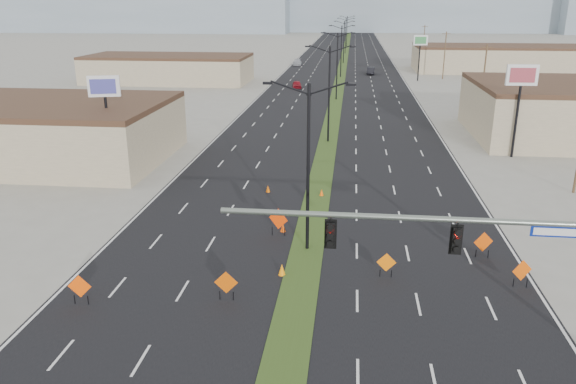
# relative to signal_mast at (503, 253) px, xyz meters

# --- Properties ---
(ground) EXTENTS (600.00, 600.00, 0.00)m
(ground) POSITION_rel_signal_mast_xyz_m (-8.56, -2.00, -4.79)
(ground) COLOR gray
(ground) RESTS_ON ground
(road_surface) EXTENTS (25.00, 400.00, 0.02)m
(road_surface) POSITION_rel_signal_mast_xyz_m (-8.56, 98.00, -4.79)
(road_surface) COLOR black
(road_surface) RESTS_ON ground
(median_strip) EXTENTS (2.00, 400.00, 0.04)m
(median_strip) POSITION_rel_signal_mast_xyz_m (-8.56, 98.00, -4.79)
(median_strip) COLOR #344B1A
(median_strip) RESTS_ON ground
(building_sw_far) EXTENTS (30.00, 14.00, 4.50)m
(building_sw_far) POSITION_rel_signal_mast_xyz_m (-40.56, 83.00, -2.54)
(building_sw_far) COLOR tan
(building_sw_far) RESTS_ON ground
(building_se_far) EXTENTS (44.00, 16.00, 5.00)m
(building_se_far) POSITION_rel_signal_mast_xyz_m (29.44, 108.00, -2.29)
(building_se_far) COLOR tan
(building_se_far) RESTS_ON ground
(mesa_west) EXTENTS (180.00, 50.00, 22.00)m
(mesa_west) POSITION_rel_signal_mast_xyz_m (-128.56, 278.00, 6.21)
(mesa_west) COLOR gray
(mesa_west) RESTS_ON ground
(mesa_center) EXTENTS (220.00, 50.00, 28.00)m
(mesa_center) POSITION_rel_signal_mast_xyz_m (31.44, 298.00, 9.21)
(mesa_center) COLOR gray
(mesa_center) RESTS_ON ground
(mesa_backdrop) EXTENTS (140.00, 50.00, 32.00)m
(mesa_backdrop) POSITION_rel_signal_mast_xyz_m (-38.56, 318.00, 11.21)
(mesa_backdrop) COLOR gray
(mesa_backdrop) RESTS_ON ground
(signal_mast) EXTENTS (16.30, 0.60, 8.00)m
(signal_mast) POSITION_rel_signal_mast_xyz_m (0.00, 0.00, 0.00)
(signal_mast) COLOR slate
(signal_mast) RESTS_ON ground
(streetlight_0) EXTENTS (5.15, 0.24, 10.02)m
(streetlight_0) POSITION_rel_signal_mast_xyz_m (-8.56, 10.00, 0.63)
(streetlight_0) COLOR black
(streetlight_0) RESTS_ON ground
(streetlight_1) EXTENTS (5.15, 0.24, 10.02)m
(streetlight_1) POSITION_rel_signal_mast_xyz_m (-8.56, 38.00, 0.63)
(streetlight_1) COLOR black
(streetlight_1) RESTS_ON ground
(streetlight_2) EXTENTS (5.15, 0.24, 10.02)m
(streetlight_2) POSITION_rel_signal_mast_xyz_m (-8.56, 66.00, 0.63)
(streetlight_2) COLOR black
(streetlight_2) RESTS_ON ground
(streetlight_3) EXTENTS (5.15, 0.24, 10.02)m
(streetlight_3) POSITION_rel_signal_mast_xyz_m (-8.56, 94.00, 0.63)
(streetlight_3) COLOR black
(streetlight_3) RESTS_ON ground
(streetlight_4) EXTENTS (5.15, 0.24, 10.02)m
(streetlight_4) POSITION_rel_signal_mast_xyz_m (-8.56, 122.00, 0.63)
(streetlight_4) COLOR black
(streetlight_4) RESTS_ON ground
(streetlight_5) EXTENTS (5.15, 0.24, 10.02)m
(streetlight_5) POSITION_rel_signal_mast_xyz_m (-8.56, 150.00, 0.63)
(streetlight_5) COLOR black
(streetlight_5) RESTS_ON ground
(streetlight_6) EXTENTS (5.15, 0.24, 10.02)m
(streetlight_6) POSITION_rel_signal_mast_xyz_m (-8.56, 178.00, 0.63)
(streetlight_6) COLOR black
(streetlight_6) RESTS_ON ground
(utility_pole_1) EXTENTS (1.60, 0.20, 9.00)m
(utility_pole_1) POSITION_rel_signal_mast_xyz_m (11.44, 58.00, -0.12)
(utility_pole_1) COLOR #4C3823
(utility_pole_1) RESTS_ON ground
(utility_pole_2) EXTENTS (1.60, 0.20, 9.00)m
(utility_pole_2) POSITION_rel_signal_mast_xyz_m (11.44, 93.00, -0.12)
(utility_pole_2) COLOR #4C3823
(utility_pole_2) RESTS_ON ground
(utility_pole_3) EXTENTS (1.60, 0.20, 9.00)m
(utility_pole_3) POSITION_rel_signal_mast_xyz_m (11.44, 128.00, -0.12)
(utility_pole_3) COLOR #4C3823
(utility_pole_3) RESTS_ON ground
(car_left) EXTENTS (2.00, 3.91, 1.28)m
(car_left) POSITION_rel_signal_mast_xyz_m (-15.78, 77.35, -4.15)
(car_left) COLOR maroon
(car_left) RESTS_ON ground
(car_mid) EXTENTS (1.70, 4.41, 1.43)m
(car_mid) POSITION_rel_signal_mast_xyz_m (-2.40, 98.99, -4.07)
(car_mid) COLOR black
(car_mid) RESTS_ON ground
(car_far) EXTENTS (2.15, 4.85, 1.38)m
(car_far) POSITION_rel_signal_mast_xyz_m (-19.40, 115.23, -4.10)
(car_far) COLOR #A9ACB3
(car_far) RESTS_ON ground
(construction_sign_0) EXTENTS (1.20, 0.07, 1.59)m
(construction_sign_0) POSITION_rel_signal_mast_xyz_m (-19.13, 2.15, -3.86)
(construction_sign_0) COLOR #FF4C05
(construction_sign_0) RESTS_ON ground
(construction_sign_1) EXTENTS (1.18, 0.10, 1.58)m
(construction_sign_1) POSITION_rel_signal_mast_xyz_m (-12.08, 3.38, -3.87)
(construction_sign_1) COLOR #D54E04
(construction_sign_1) RESTS_ON ground
(construction_sign_2) EXTENTS (1.27, 0.60, 1.83)m
(construction_sign_2) POSITION_rel_signal_mast_xyz_m (-10.56, 11.87, -3.71)
(construction_sign_2) COLOR #FF3D05
(construction_sign_2) RESTS_ON ground
(construction_sign_3) EXTENTS (1.06, 0.06, 1.41)m
(construction_sign_3) POSITION_rel_signal_mast_xyz_m (-4.01, 6.80, -3.97)
(construction_sign_3) COLOR orange
(construction_sign_3) RESTS_ON ground
(construction_sign_4) EXTENTS (1.16, 0.41, 1.61)m
(construction_sign_4) POSITION_rel_signal_mast_xyz_m (1.72, 9.91, -3.85)
(construction_sign_4) COLOR #E04704
(construction_sign_4) RESTS_ON ground
(construction_sign_5) EXTENTS (1.10, 0.48, 1.56)m
(construction_sign_5) POSITION_rel_signal_mast_xyz_m (2.94, 6.43, -3.88)
(construction_sign_5) COLOR #E04C04
(construction_sign_5) RESTS_ON ground
(cone_0) EXTENTS (0.48, 0.48, 0.67)m
(cone_0) POSITION_rel_signal_mast_xyz_m (-9.65, 6.38, -4.46)
(cone_0) COLOR orange
(cone_0) RESTS_ON ground
(cone_1) EXTENTS (0.38, 0.38, 0.59)m
(cone_1) POSITION_rel_signal_mast_xyz_m (-10.34, 12.50, -4.49)
(cone_1) COLOR #EB4804
(cone_1) RESTS_ON ground
(cone_2) EXTENTS (0.34, 0.34, 0.56)m
(cone_2) POSITION_rel_signal_mast_xyz_m (-8.24, 19.92, -4.51)
(cone_2) COLOR #FF5A05
(cone_2) RESTS_ON ground
(cone_3) EXTENTS (0.45, 0.45, 0.58)m
(cone_3) POSITION_rel_signal_mast_xyz_m (-12.50, 20.39, -4.50)
(cone_3) COLOR #D95904
(cone_3) RESTS_ON ground
(pole_sign_west) EXTENTS (2.69, 1.06, 8.28)m
(pole_sign_west) POSITION_rel_signal_mast_xyz_m (-27.45, 25.45, 1.89)
(pole_sign_west) COLOR black
(pole_sign_west) RESTS_ON ground
(pole_sign_east_near) EXTENTS (2.88, 0.51, 8.80)m
(pole_sign_east_near) POSITION_rel_signal_mast_xyz_m (9.45, 33.65, 2.35)
(pole_sign_east_near) COLOR black
(pole_sign_east_near) RESTS_ON ground
(pole_sign_east_far) EXTENTS (2.76, 1.03, 8.47)m
(pole_sign_east_far) POSITION_rel_signal_mast_xyz_m (6.30, 89.77, 2.06)
(pole_sign_east_far) COLOR black
(pole_sign_east_far) RESTS_ON ground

